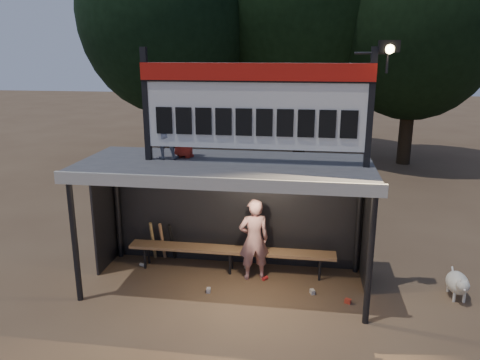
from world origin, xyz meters
The scene contains 12 objects.
ground centered at (0.00, 0.00, 0.00)m, with size 80.00×80.00×0.00m, color brown.
player centered at (0.47, 0.34, 0.78)m, with size 0.57×0.37×1.57m, color silver.
child_a centered at (-1.08, 0.11, 2.80)m, with size 0.46×0.36×0.96m, color gray.
child_b centered at (-0.79, 0.28, 2.80)m, with size 0.47×0.31×0.96m, color #B1271B.
dugout_shelter centered at (0.00, 0.24, 1.85)m, with size 5.10×2.08×2.32m.
scoreboard_assembly centered at (0.56, -0.01, 3.32)m, with size 4.10×0.27×1.99m.
bench centered at (0.00, 0.55, 0.43)m, with size 4.00×0.35×0.48m.
tree_left centered at (-4.00, 10.00, 5.51)m, with size 6.46×6.46×9.27m.
tree_right centered at (5.00, 10.50, 5.19)m, with size 6.08×6.08×8.72m.
dog centered at (4.05, 0.12, 0.28)m, with size 0.36×0.81×0.49m.
bats centered at (-1.46, 0.82, 0.43)m, with size 0.48×0.33×0.84m.
litter centered at (0.47, 0.11, 0.04)m, with size 4.08×1.18×0.08m.
Camera 1 is at (1.40, -7.66, 4.15)m, focal length 35.00 mm.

